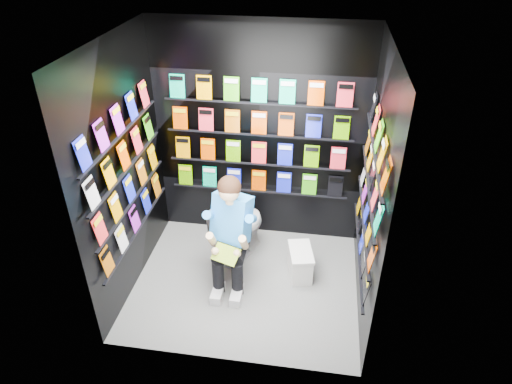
# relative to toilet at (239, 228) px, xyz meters

# --- Properties ---
(floor) EXTENTS (2.40, 2.40, 0.00)m
(floor) POSITION_rel_toilet_xyz_m (0.16, -0.51, -0.37)
(floor) COLOR slate
(floor) RESTS_ON ground
(ceiling) EXTENTS (2.40, 2.40, 0.00)m
(ceiling) POSITION_rel_toilet_xyz_m (0.16, -0.51, 2.23)
(ceiling) COLOR white
(ceiling) RESTS_ON floor
(wall_back) EXTENTS (2.40, 0.04, 2.60)m
(wall_back) POSITION_rel_toilet_xyz_m (0.16, 0.49, 0.93)
(wall_back) COLOR black
(wall_back) RESTS_ON floor
(wall_front) EXTENTS (2.40, 0.04, 2.60)m
(wall_front) POSITION_rel_toilet_xyz_m (0.16, -1.51, 0.93)
(wall_front) COLOR black
(wall_front) RESTS_ON floor
(wall_left) EXTENTS (0.04, 2.00, 2.60)m
(wall_left) POSITION_rel_toilet_xyz_m (-1.04, -0.51, 0.93)
(wall_left) COLOR black
(wall_left) RESTS_ON floor
(wall_right) EXTENTS (0.04, 2.00, 2.60)m
(wall_right) POSITION_rel_toilet_xyz_m (1.36, -0.51, 0.93)
(wall_right) COLOR black
(wall_right) RESTS_ON floor
(comics_back) EXTENTS (2.10, 0.06, 1.37)m
(comics_back) POSITION_rel_toilet_xyz_m (0.16, 0.46, 0.94)
(comics_back) COLOR red
(comics_back) RESTS_ON wall_back
(comics_left) EXTENTS (0.06, 1.70, 1.37)m
(comics_left) POSITION_rel_toilet_xyz_m (-1.01, -0.51, 0.94)
(comics_left) COLOR red
(comics_left) RESTS_ON wall_left
(comics_right) EXTENTS (0.06, 1.70, 1.37)m
(comics_right) POSITION_rel_toilet_xyz_m (1.33, -0.51, 0.94)
(comics_right) COLOR red
(comics_right) RESTS_ON wall_right
(toilet) EXTENTS (0.64, 0.85, 0.73)m
(toilet) POSITION_rel_toilet_xyz_m (0.00, 0.00, 0.00)
(toilet) COLOR white
(toilet) RESTS_ON floor
(longbox) EXTENTS (0.30, 0.44, 0.30)m
(longbox) POSITION_rel_toilet_xyz_m (0.73, -0.26, -0.22)
(longbox) COLOR silver
(longbox) RESTS_ON floor
(longbox_lid) EXTENTS (0.32, 0.46, 0.03)m
(longbox_lid) POSITION_rel_toilet_xyz_m (0.73, -0.26, -0.05)
(longbox_lid) COLOR silver
(longbox_lid) RESTS_ON longbox
(reader) EXTENTS (0.75, 0.90, 1.42)m
(reader) POSITION_rel_toilet_xyz_m (0.00, -0.38, 0.41)
(reader) COLOR #3490EF
(reader) RESTS_ON toilet
(held_comic) EXTENTS (0.31, 0.24, 0.11)m
(held_comic) POSITION_rel_toilet_xyz_m (0.00, -0.73, 0.21)
(held_comic) COLOR #209716
(held_comic) RESTS_ON reader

